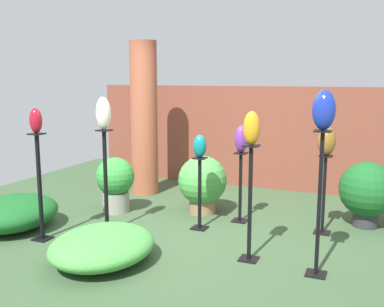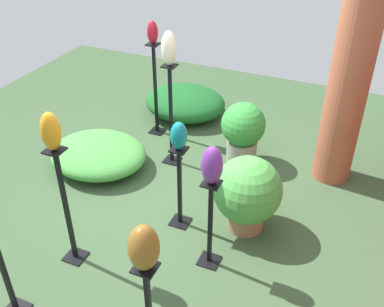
{
  "view_description": "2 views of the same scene",
  "coord_description": "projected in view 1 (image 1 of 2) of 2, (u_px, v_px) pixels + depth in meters",
  "views": [
    {
      "loc": [
        2.26,
        -4.98,
        1.96
      ],
      "look_at": [
        0.05,
        0.26,
        0.98
      ],
      "focal_mm": 42.0,
      "sensor_mm": 36.0,
      "label": 1
    },
    {
      "loc": [
        3.46,
        1.8,
        3.28
      ],
      "look_at": [
        -0.03,
        0.28,
        0.78
      ],
      "focal_mm": 42.0,
      "sensor_mm": 36.0,
      "label": 2
    }
  ],
  "objects": [
    {
      "name": "art_vase_violet",
      "position": [
        241.0,
        139.0,
        5.96
      ],
      "size": [
        0.18,
        0.19,
        0.36
      ],
      "primitive_type": "ellipsoid",
      "color": "#6B2D8C",
      "rests_on": "pedestal_violet"
    },
    {
      "name": "art_vase_teal",
      "position": [
        200.0,
        146.0,
        5.68
      ],
      "size": [
        0.17,
        0.16,
        0.29
      ],
      "primitive_type": "ellipsoid",
      "color": "#0F727A",
      "rests_on": "pedestal_teal"
    },
    {
      "name": "brick_pillar",
      "position": [
        144.0,
        119.0,
        7.45
      ],
      "size": [
        0.45,
        0.45,
        2.53
      ],
      "primitive_type": "cylinder",
      "color": "#9E5138",
      "rests_on": "ground"
    },
    {
      "name": "pedestal_bronze",
      "position": [
        324.0,
        198.0,
        5.62
      ],
      "size": [
        0.2,
        0.2,
        1.0
      ],
      "color": "black",
      "rests_on": "ground"
    },
    {
      "name": "ground_plane",
      "position": [
        180.0,
        232.0,
        5.72
      ],
      "size": [
        8.0,
        8.0,
        0.0
      ],
      "primitive_type": "plane",
      "color": "#385133"
    },
    {
      "name": "pedestal_ivory",
      "position": [
        106.0,
        186.0,
        5.62
      ],
      "size": [
        0.2,
        0.2,
        1.32
      ],
      "color": "black",
      "rests_on": "ground"
    },
    {
      "name": "potted_plant_mid_left",
      "position": [
        202.0,
        182.0,
        6.46
      ],
      "size": [
        0.71,
        0.71,
        0.84
      ],
      "color": "#936B4C",
      "rests_on": "ground"
    },
    {
      "name": "art_vase_ivory",
      "position": [
        103.0,
        113.0,
        5.46
      ],
      "size": [
        0.19,
        0.17,
        0.4
      ],
      "primitive_type": "ellipsoid",
      "color": "beige",
      "rests_on": "pedestal_ivory"
    },
    {
      "name": "foliage_bed_east",
      "position": [
        14.0,
        213.0,
        5.82
      ],
      "size": [
        1.05,
        1.22,
        0.43
      ],
      "primitive_type": "ellipsoid",
      "color": "#195923",
      "rests_on": "ground"
    },
    {
      "name": "brick_wall_back",
      "position": [
        243.0,
        137.0,
        8.04
      ],
      "size": [
        5.6,
        0.12,
        1.8
      ],
      "primitive_type": "cube",
      "color": "brown",
      "rests_on": "ground"
    },
    {
      "name": "foliage_bed_west",
      "position": [
        102.0,
        246.0,
        4.78
      ],
      "size": [
        1.07,
        1.24,
        0.36
      ],
      "primitive_type": "ellipsoid",
      "color": "#479942",
      "rests_on": "ground"
    },
    {
      "name": "art_vase_ruby",
      "position": [
        36.0,
        121.0,
        5.23
      ],
      "size": [
        0.15,
        0.14,
        0.3
      ],
      "primitive_type": "ellipsoid",
      "color": "maroon",
      "rests_on": "pedestal_ruby"
    },
    {
      "name": "pedestal_amber",
      "position": [
        250.0,
        208.0,
        4.77
      ],
      "size": [
        0.2,
        0.2,
        1.26
      ],
      "color": "black",
      "rests_on": "ground"
    },
    {
      "name": "art_vase_cobalt",
      "position": [
        324.0,
        110.0,
        4.22
      ],
      "size": [
        0.22,
        0.22,
        0.38
      ],
      "primitive_type": "ellipsoid",
      "color": "#192D9E",
      "rests_on": "pedestal_cobalt"
    },
    {
      "name": "pedestal_teal",
      "position": [
        200.0,
        197.0,
        5.79
      ],
      "size": [
        0.2,
        0.2,
        0.94
      ],
      "color": "black",
      "rests_on": "ground"
    },
    {
      "name": "potted_plant_front_right",
      "position": [
        115.0,
        182.0,
        6.52
      ],
      "size": [
        0.56,
        0.56,
        0.81
      ],
      "color": "gray",
      "rests_on": "ground"
    },
    {
      "name": "pedestal_cobalt",
      "position": [
        319.0,
        210.0,
        4.38
      ],
      "size": [
        0.2,
        0.2,
        1.46
      ],
      "color": "black",
      "rests_on": "ground"
    },
    {
      "name": "pedestal_ruby",
      "position": [
        40.0,
        192.0,
        5.37
      ],
      "size": [
        0.2,
        0.2,
        1.3
      ],
      "color": "black",
      "rests_on": "ground"
    },
    {
      "name": "pedestal_violet",
      "position": [
        240.0,
        191.0,
        6.08
      ],
      "size": [
        0.2,
        0.2,
        0.96
      ],
      "color": "black",
      "rests_on": "ground"
    },
    {
      "name": "art_vase_bronze",
      "position": [
        327.0,
        141.0,
        5.5
      ],
      "size": [
        0.22,
        0.21,
        0.36
      ],
      "primitive_type": "ellipsoid",
      "color": "brown",
      "rests_on": "pedestal_bronze"
    },
    {
      "name": "potted_plant_near_pillar",
      "position": [
        367.0,
        191.0,
        5.87
      ],
      "size": [
        0.73,
        0.73,
        0.87
      ],
      "color": "#2D2D33",
      "rests_on": "ground"
    },
    {
      "name": "art_vase_amber",
      "position": [
        252.0,
        128.0,
        4.62
      ],
      "size": [
        0.18,
        0.16,
        0.35
      ],
      "primitive_type": "ellipsoid",
      "color": "orange",
      "rests_on": "pedestal_amber"
    }
  ]
}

